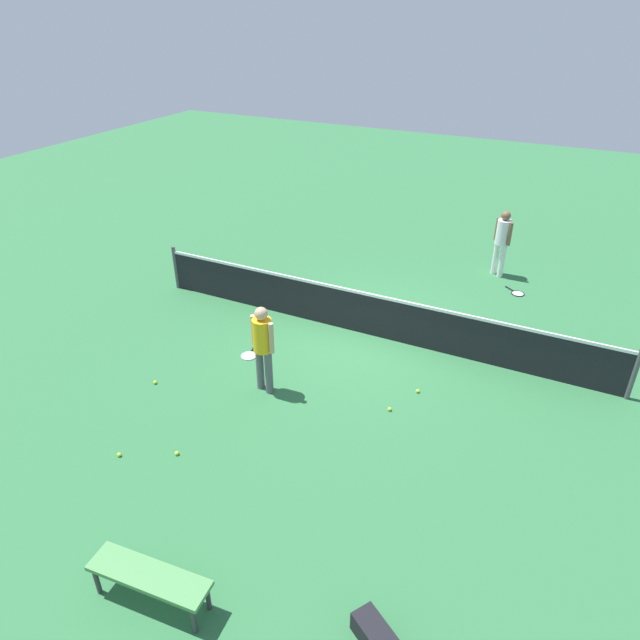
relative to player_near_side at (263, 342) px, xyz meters
The scene contains 12 objects.
ground_plane 2.97m from the player_near_side, 70.74° to the left, with size 40.00×40.00×0.00m, color #2D6B3D.
court_net 2.84m from the player_near_side, 70.74° to the left, with size 10.09×0.09×1.07m.
player_near_side is the anchor object (origin of this frame).
player_far_side 7.38m from the player_near_side, 67.81° to the left, with size 0.48×0.47×1.70m.
tennis_racket_near_player 1.56m from the player_near_side, 136.78° to the left, with size 0.38×0.61×0.03m.
tennis_racket_far_player 6.98m from the player_near_side, 60.00° to the left, with size 0.57×0.49×0.03m.
tennis_ball_near_player 2.92m from the player_near_side, 114.60° to the right, with size 0.07×0.07×0.07m, color #C6E033.
tennis_ball_by_net 2.33m from the player_near_side, 99.83° to the right, with size 0.07×0.07×0.07m, color #C6E033.
tennis_ball_midcourt 2.49m from the player_near_side, 10.75° to the left, with size 0.07×0.07×0.07m, color #C6E033.
tennis_ball_baseline 2.28m from the player_near_side, 158.40° to the right, with size 0.07×0.07×0.07m, color #C6E033.
tennis_ball_stray_left 2.93m from the player_near_side, 24.30° to the left, with size 0.07×0.07×0.07m, color #C6E033.
courtside_bench 4.32m from the player_near_side, 76.94° to the right, with size 1.53×0.53×0.48m.
Camera 1 is at (3.70, -9.73, 6.28)m, focal length 32.04 mm.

